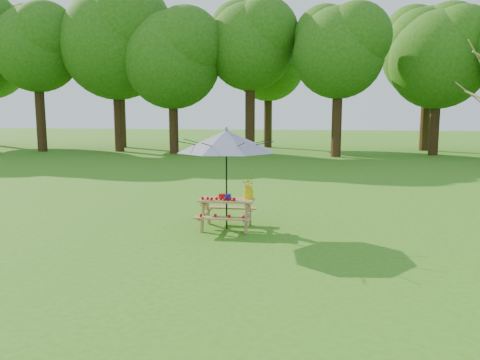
# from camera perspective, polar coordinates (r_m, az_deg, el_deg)

# --- Properties ---
(ground) EXTENTS (120.00, 120.00, 0.00)m
(ground) POSITION_cam_1_polar(r_m,az_deg,el_deg) (7.27, -17.35, -12.88)
(ground) COLOR #397416
(ground) RESTS_ON ground
(treeline) EXTENTS (60.00, 12.00, 16.00)m
(treeline) POSITION_cam_1_polar(r_m,az_deg,el_deg) (28.75, 2.45, 19.23)
(treeline) COLOR #22540E
(treeline) RESTS_ON ground
(picnic_table) EXTENTS (1.20, 1.32, 0.67)m
(picnic_table) POSITION_cam_1_polar(r_m,az_deg,el_deg) (10.39, -1.64, -4.19)
(picnic_table) COLOR #8E6140
(picnic_table) RESTS_ON ground
(patio_umbrella) EXTENTS (2.72, 2.72, 2.25)m
(patio_umbrella) POSITION_cam_1_polar(r_m,az_deg,el_deg) (10.17, -1.68, 4.78)
(patio_umbrella) COLOR black
(patio_umbrella) RESTS_ON ground
(produce_bins) EXTENTS (0.30, 0.43, 0.13)m
(produce_bins) POSITION_cam_1_polar(r_m,az_deg,el_deg) (10.34, -1.78, -2.01)
(produce_bins) COLOR red
(produce_bins) RESTS_ON picnic_table
(tomatoes_row) EXTENTS (0.77, 0.13, 0.07)m
(tomatoes_row) POSITION_cam_1_polar(r_m,az_deg,el_deg) (10.17, -2.66, -2.29)
(tomatoes_row) COLOR red
(tomatoes_row) RESTS_ON picnic_table
(flower_bucket) EXTENTS (0.32, 0.29, 0.47)m
(flower_bucket) POSITION_cam_1_polar(r_m,az_deg,el_deg) (10.36, 1.06, -0.89)
(flower_bucket) COLOR yellow
(flower_bucket) RESTS_ON picnic_table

